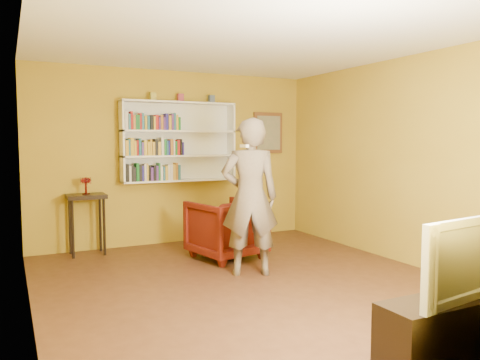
{
  "coord_description": "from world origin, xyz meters",
  "views": [
    {
      "loc": [
        -2.4,
        -4.57,
        1.6
      ],
      "look_at": [
        0.25,
        0.75,
        1.11
      ],
      "focal_mm": 35.0,
      "sensor_mm": 36.0,
      "label": 1
    }
  ],
  "objects_px": {
    "ruby_lustre": "(86,182)",
    "tv_cabinet": "(453,327)",
    "person": "(250,197)",
    "television": "(456,257)",
    "console_table": "(86,205)",
    "bookshelf": "(178,142)",
    "armchair": "(226,229)"
  },
  "relations": [
    {
      "from": "ruby_lustre",
      "to": "tv_cabinet",
      "type": "height_order",
      "value": "ruby_lustre"
    },
    {
      "from": "person",
      "to": "television",
      "type": "relative_size",
      "value": 1.77
    },
    {
      "from": "ruby_lustre",
      "to": "person",
      "type": "distance_m",
      "value": 2.49
    },
    {
      "from": "console_table",
      "to": "ruby_lustre",
      "type": "height_order",
      "value": "ruby_lustre"
    },
    {
      "from": "console_table",
      "to": "bookshelf",
      "type": "bearing_deg",
      "value": 6.4
    },
    {
      "from": "ruby_lustre",
      "to": "armchair",
      "type": "bearing_deg",
      "value": -31.87
    },
    {
      "from": "television",
      "to": "tv_cabinet",
      "type": "bearing_deg",
      "value": 0.0
    },
    {
      "from": "bookshelf",
      "to": "armchair",
      "type": "distance_m",
      "value": 1.72
    },
    {
      "from": "armchair",
      "to": "television",
      "type": "height_order",
      "value": "television"
    },
    {
      "from": "tv_cabinet",
      "to": "television",
      "type": "relative_size",
      "value": 1.18
    },
    {
      "from": "tv_cabinet",
      "to": "armchair",
      "type": "bearing_deg",
      "value": 94.49
    },
    {
      "from": "armchair",
      "to": "tv_cabinet",
      "type": "distance_m",
      "value": 3.47
    },
    {
      "from": "bookshelf",
      "to": "console_table",
      "type": "bearing_deg",
      "value": -173.6
    },
    {
      "from": "ruby_lustre",
      "to": "armchair",
      "type": "xyz_separation_m",
      "value": [
        1.69,
        -1.05,
        -0.63
      ]
    },
    {
      "from": "armchair",
      "to": "tv_cabinet",
      "type": "relative_size",
      "value": 0.71
    },
    {
      "from": "tv_cabinet",
      "to": "person",
      "type": "bearing_deg",
      "value": 97.84
    },
    {
      "from": "console_table",
      "to": "person",
      "type": "distance_m",
      "value": 2.5
    },
    {
      "from": "console_table",
      "to": "person",
      "type": "xyz_separation_m",
      "value": [
        1.6,
        -1.91,
        0.23
      ]
    },
    {
      "from": "ruby_lustre",
      "to": "television",
      "type": "xyz_separation_m",
      "value": [
        1.96,
        -4.5,
        -0.28
      ]
    },
    {
      "from": "bookshelf",
      "to": "television",
      "type": "height_order",
      "value": "bookshelf"
    },
    {
      "from": "bookshelf",
      "to": "ruby_lustre",
      "type": "height_order",
      "value": "bookshelf"
    },
    {
      "from": "ruby_lustre",
      "to": "tv_cabinet",
      "type": "relative_size",
      "value": 0.19
    },
    {
      "from": "armchair",
      "to": "person",
      "type": "bearing_deg",
      "value": 72.21
    },
    {
      "from": "console_table",
      "to": "television",
      "type": "xyz_separation_m",
      "value": [
        1.96,
        -4.5,
        0.04
      ]
    },
    {
      "from": "person",
      "to": "television",
      "type": "distance_m",
      "value": 2.62
    },
    {
      "from": "bookshelf",
      "to": "console_table",
      "type": "distance_m",
      "value": 1.68
    },
    {
      "from": "bookshelf",
      "to": "ruby_lustre",
      "type": "bearing_deg",
      "value": -173.6
    },
    {
      "from": "armchair",
      "to": "bookshelf",
      "type": "bearing_deg",
      "value": -89.66
    },
    {
      "from": "console_table",
      "to": "person",
      "type": "height_order",
      "value": "person"
    },
    {
      "from": "ruby_lustre",
      "to": "armchair",
      "type": "height_order",
      "value": "ruby_lustre"
    },
    {
      "from": "console_table",
      "to": "armchair",
      "type": "height_order",
      "value": "console_table"
    },
    {
      "from": "armchair",
      "to": "television",
      "type": "bearing_deg",
      "value": 82.42
    }
  ]
}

